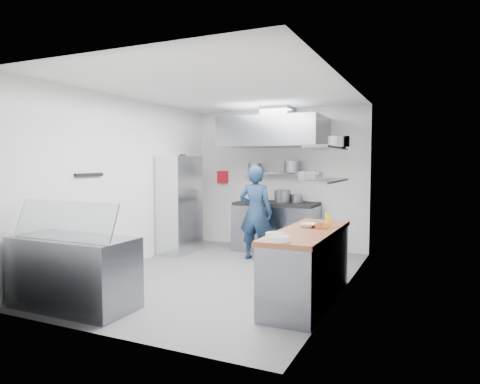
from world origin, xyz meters
The scene contains 36 objects.
floor centered at (0.00, 0.00, 0.00)m, with size 5.00×5.00×0.00m, color #5B5B5E.
ceiling centered at (0.00, 0.00, 2.80)m, with size 5.00×5.00×0.00m, color silver.
wall_back centered at (0.00, 2.50, 1.40)m, with size 3.60×0.02×2.80m, color white.
wall_front centered at (0.00, -2.50, 1.40)m, with size 3.60×0.02×2.80m, color white.
wall_left centered at (-1.80, 0.00, 1.40)m, with size 5.00×0.02×2.80m, color white.
wall_right centered at (1.80, 0.00, 1.40)m, with size 5.00×0.02×2.80m, color white.
gas_range centered at (0.10, 2.10, 0.45)m, with size 1.60×0.80×0.90m, color gray.
cooktop centered at (0.10, 2.10, 0.93)m, with size 1.57×0.78×0.06m, color black.
stock_pot_left centered at (-0.49, 2.47, 1.06)m, with size 0.31×0.31×0.20m, color slate.
stock_pot_mid centered at (0.22, 2.11, 1.08)m, with size 0.32×0.32×0.24m, color slate.
stock_pot_right centered at (0.48, 2.18, 1.04)m, with size 0.23×0.23×0.16m, color slate.
over_range_shelf centered at (0.10, 2.34, 1.52)m, with size 1.60×0.30×0.04m, color gray.
shelf_pot_a centered at (-0.40, 2.20, 1.63)m, with size 0.27×0.27×0.18m, color slate.
shelf_pot_b centered at (0.36, 2.26, 1.65)m, with size 0.30×0.30×0.22m, color slate.
extractor_hood centered at (0.10, 1.93, 2.30)m, with size 1.90×1.15×0.55m, color gray.
hood_duct centered at (0.10, 2.15, 2.68)m, with size 0.55×0.55×0.24m, color slate.
red_firebox centered at (-1.25, 2.44, 1.42)m, with size 0.22×0.10×0.26m, color red.
chef centered at (0.01, 1.26, 0.84)m, with size 0.61×0.40×1.68m, color #182C49.
wire_rack centered at (-1.53, 1.18, 0.93)m, with size 0.50×0.90×1.85m, color silver.
rack_bin_a centered at (-1.53, 0.91, 0.80)m, with size 0.16×0.20×0.18m, color white.
rack_bin_b centered at (-1.53, 1.32, 1.30)m, with size 0.14×0.18×0.16m, color yellow.
rack_jar centered at (-1.48, 1.22, 1.80)m, with size 0.12×0.12×0.18m, color black.
knife_strip centered at (-1.78, -0.90, 1.55)m, with size 0.04×0.55×0.05m, color black.
prep_counter_base centered at (1.48, -0.60, 0.42)m, with size 0.62×2.00×0.84m, color gray.
prep_counter_top centered at (1.48, -0.60, 0.87)m, with size 0.65×2.04×0.06m, color brown.
plate_stack_a centered at (1.42, -1.51, 0.93)m, with size 0.22×0.22×0.06m, color white.
plate_stack_b centered at (1.30, -1.32, 0.93)m, with size 0.21×0.21×0.06m, color white.
copper_pan centered at (1.60, -0.44, 0.93)m, with size 0.16×0.16×0.06m, color #C25E36.
squeeze_bottle centered at (1.65, -0.27, 0.99)m, with size 0.06×0.06×0.18m, color yellow.
mixing_bowl centered at (1.42, -0.41, 0.93)m, with size 0.21×0.21×0.05m, color white.
wall_shelf_lower centered at (1.64, -0.30, 1.50)m, with size 0.30×1.30×0.04m, color gray.
wall_shelf_upper centered at (1.64, -0.30, 1.92)m, with size 0.30×1.30×0.04m, color gray.
shelf_pot_c centered at (1.47, -0.67, 1.57)m, with size 0.21×0.21×0.10m, color slate.
shelf_pot_d centered at (1.71, 0.02, 2.01)m, with size 0.28×0.28×0.14m, color slate.
display_case centered at (-0.98, -2.00, 0.42)m, with size 1.50×0.70×0.85m, color gray.
display_glass centered at (-0.98, -2.12, 1.07)m, with size 1.47×0.02×0.45m, color silver.
Camera 1 is at (2.89, -5.73, 1.74)m, focal length 32.00 mm.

